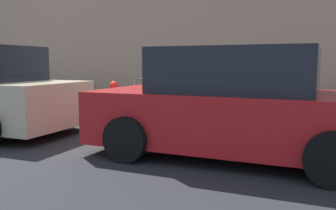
{
  "coord_description": "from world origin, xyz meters",
  "views": [
    {
      "loc": [
        -3.93,
        7.11,
        1.37
      ],
      "look_at": [
        -1.14,
        0.26,
        0.51
      ],
      "focal_mm": 38.79,
      "sensor_mm": 36.0,
      "label": 1
    }
  ],
  "objects_px": {
    "suitcase_olive_5": "(162,101)",
    "parked_car_red_0": "(236,106)",
    "suitcase_navy_2": "(225,106)",
    "suitcase_teal_1": "(247,106)",
    "bollard_post": "(93,97)",
    "suitcase_maroon_4": "(184,101)",
    "suitcase_red_6": "(141,103)",
    "suitcase_black_0": "(270,103)",
    "fire_hydrant": "(114,96)",
    "suitcase_silver_3": "(204,105)"
  },
  "relations": [
    {
      "from": "suitcase_teal_1",
      "to": "suitcase_red_6",
      "type": "height_order",
      "value": "suitcase_red_6"
    },
    {
      "from": "suitcase_olive_5",
      "to": "suitcase_silver_3",
      "type": "bearing_deg",
      "value": 177.39
    },
    {
      "from": "suitcase_red_6",
      "to": "suitcase_navy_2",
      "type": "bearing_deg",
      "value": -179.39
    },
    {
      "from": "suitcase_black_0",
      "to": "parked_car_red_0",
      "type": "relative_size",
      "value": 0.24
    },
    {
      "from": "suitcase_black_0",
      "to": "suitcase_teal_1",
      "type": "xyz_separation_m",
      "value": [
        0.48,
        0.01,
        -0.09
      ]
    },
    {
      "from": "suitcase_red_6",
      "to": "bollard_post",
      "type": "xyz_separation_m",
      "value": [
        1.31,
        0.09,
        0.11
      ]
    },
    {
      "from": "suitcase_teal_1",
      "to": "bollard_post",
      "type": "distance_m",
      "value": 3.82
    },
    {
      "from": "suitcase_olive_5",
      "to": "suitcase_red_6",
      "type": "xyz_separation_m",
      "value": [
        0.53,
        0.04,
        -0.05
      ]
    },
    {
      "from": "bollard_post",
      "to": "suitcase_maroon_4",
      "type": "bearing_deg",
      "value": -176.72
    },
    {
      "from": "suitcase_teal_1",
      "to": "suitcase_red_6",
      "type": "xyz_separation_m",
      "value": [
        2.51,
        0.06,
        -0.02
      ]
    },
    {
      "from": "fire_hydrant",
      "to": "parked_car_red_0",
      "type": "xyz_separation_m",
      "value": [
        -3.6,
        2.6,
        0.2
      ]
    },
    {
      "from": "bollard_post",
      "to": "suitcase_teal_1",
      "type": "bearing_deg",
      "value": -177.86
    },
    {
      "from": "suitcase_maroon_4",
      "to": "bollard_post",
      "type": "xyz_separation_m",
      "value": [
        2.37,
        0.14,
        0.02
      ]
    },
    {
      "from": "suitcase_black_0",
      "to": "suitcase_navy_2",
      "type": "xyz_separation_m",
      "value": [
        0.96,
        0.05,
        -0.11
      ]
    },
    {
      "from": "suitcase_red_6",
      "to": "bollard_post",
      "type": "height_order",
      "value": "suitcase_red_6"
    },
    {
      "from": "suitcase_black_0",
      "to": "suitcase_silver_3",
      "type": "xyz_separation_m",
      "value": [
        1.42,
        0.08,
        -0.09
      ]
    },
    {
      "from": "suitcase_olive_5",
      "to": "parked_car_red_0",
      "type": "bearing_deg",
      "value": 131.55
    },
    {
      "from": "suitcase_black_0",
      "to": "suitcase_silver_3",
      "type": "height_order",
      "value": "suitcase_black_0"
    },
    {
      "from": "suitcase_teal_1",
      "to": "bollard_post",
      "type": "bearing_deg",
      "value": 2.14
    },
    {
      "from": "suitcase_silver_3",
      "to": "bollard_post",
      "type": "distance_m",
      "value": 2.88
    },
    {
      "from": "suitcase_olive_5",
      "to": "parked_car_red_0",
      "type": "height_order",
      "value": "parked_car_red_0"
    },
    {
      "from": "suitcase_maroon_4",
      "to": "suitcase_navy_2",
      "type": "bearing_deg",
      "value": 178.36
    },
    {
      "from": "suitcase_red_6",
      "to": "fire_hydrant",
      "type": "bearing_deg",
      "value": -4.61
    },
    {
      "from": "suitcase_navy_2",
      "to": "suitcase_maroon_4",
      "type": "relative_size",
      "value": 0.93
    },
    {
      "from": "suitcase_teal_1",
      "to": "suitcase_olive_5",
      "type": "xyz_separation_m",
      "value": [
        1.99,
        0.02,
        0.03
      ]
    },
    {
      "from": "suitcase_maroon_4",
      "to": "fire_hydrant",
      "type": "relative_size",
      "value": 1.21
    },
    {
      "from": "fire_hydrant",
      "to": "suitcase_red_6",
      "type": "bearing_deg",
      "value": 175.39
    },
    {
      "from": "suitcase_teal_1",
      "to": "fire_hydrant",
      "type": "relative_size",
      "value": 1.0
    },
    {
      "from": "suitcase_navy_2",
      "to": "suitcase_red_6",
      "type": "height_order",
      "value": "suitcase_navy_2"
    },
    {
      "from": "suitcase_black_0",
      "to": "suitcase_maroon_4",
      "type": "distance_m",
      "value": 1.93
    },
    {
      "from": "suitcase_silver_3",
      "to": "suitcase_maroon_4",
      "type": "bearing_deg",
      "value": -6.64
    },
    {
      "from": "suitcase_black_0",
      "to": "suitcase_navy_2",
      "type": "relative_size",
      "value": 1.14
    },
    {
      "from": "bollard_post",
      "to": "suitcase_olive_5",
      "type": "bearing_deg",
      "value": -176.13
    },
    {
      "from": "suitcase_black_0",
      "to": "suitcase_navy_2",
      "type": "height_order",
      "value": "suitcase_black_0"
    },
    {
      "from": "suitcase_teal_1",
      "to": "suitcase_silver_3",
      "type": "relative_size",
      "value": 0.88
    },
    {
      "from": "suitcase_red_6",
      "to": "suitcase_teal_1",
      "type": "bearing_deg",
      "value": -178.71
    },
    {
      "from": "suitcase_teal_1",
      "to": "suitcase_red_6",
      "type": "distance_m",
      "value": 2.51
    },
    {
      "from": "suitcase_navy_2",
      "to": "suitcase_black_0",
      "type": "bearing_deg",
      "value": -177.08
    },
    {
      "from": "suitcase_silver_3",
      "to": "suitcase_olive_5",
      "type": "bearing_deg",
      "value": -2.61
    },
    {
      "from": "suitcase_red_6",
      "to": "parked_car_red_0",
      "type": "relative_size",
      "value": 0.2
    },
    {
      "from": "suitcase_navy_2",
      "to": "suitcase_olive_5",
      "type": "relative_size",
      "value": 0.9
    },
    {
      "from": "suitcase_olive_5",
      "to": "bollard_post",
      "type": "xyz_separation_m",
      "value": [
        1.83,
        0.12,
        0.06
      ]
    },
    {
      "from": "suitcase_maroon_4",
      "to": "fire_hydrant",
      "type": "xyz_separation_m",
      "value": [
        1.85,
        -0.01,
        0.05
      ]
    },
    {
      "from": "bollard_post",
      "to": "parked_car_red_0",
      "type": "xyz_separation_m",
      "value": [
        -4.11,
        2.45,
        0.23
      ]
    },
    {
      "from": "suitcase_navy_2",
      "to": "suitcase_maroon_4",
      "type": "distance_m",
      "value": 0.97
    },
    {
      "from": "parked_car_red_0",
      "to": "suitcase_navy_2",
      "type": "bearing_deg",
      "value": -73.12
    },
    {
      "from": "fire_hydrant",
      "to": "bollard_post",
      "type": "height_order",
      "value": "fire_hydrant"
    },
    {
      "from": "parked_car_red_0",
      "to": "suitcase_olive_5",
      "type": "bearing_deg",
      "value": -48.45
    },
    {
      "from": "suitcase_black_0",
      "to": "fire_hydrant",
      "type": "relative_size",
      "value": 1.29
    },
    {
      "from": "suitcase_maroon_4",
      "to": "bollard_post",
      "type": "height_order",
      "value": "suitcase_maroon_4"
    }
  ]
}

